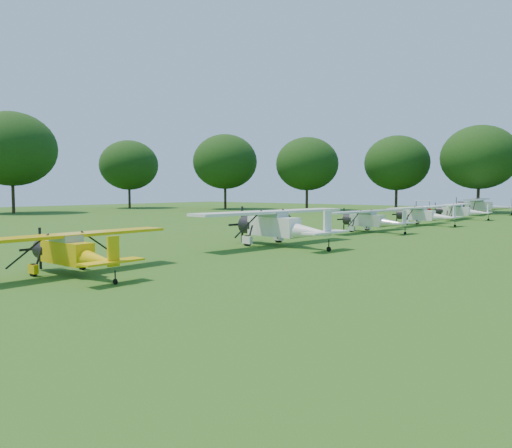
{
  "coord_description": "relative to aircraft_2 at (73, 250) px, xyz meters",
  "views": [
    {
      "loc": [
        18.68,
        -21.4,
        3.46
      ],
      "look_at": [
        0.18,
        1.5,
        1.4
      ],
      "focal_mm": 35.0,
      "sensor_mm": 36.0,
      "label": 1
    }
  ],
  "objects": [
    {
      "name": "ground",
      "position": [
        -0.59,
        10.64,
        -1.06
      ],
      "size": [
        160.0,
        160.0,
        0.0
      ],
      "primitive_type": "plane",
      "color": "#1C4C13",
      "rests_on": "ground"
    },
    {
      "name": "tree_belt",
      "position": [
        2.98,
        10.81,
        6.97
      ],
      "size": [
        137.36,
        130.27,
        14.52
      ],
      "color": "#322213",
      "rests_on": "ground"
    },
    {
      "name": "aircraft_2",
      "position": [
        0.0,
        0.0,
        0.0
      ],
      "size": [
        5.76,
        9.15,
        1.81
      ],
      "rotation": [
        0.0,
        0.0,
        -0.01
      ],
      "color": "#E5BB09",
      "rests_on": "ground"
    },
    {
      "name": "aircraft_3",
      "position": [
        0.29,
        13.63,
        0.31
      ],
      "size": [
        7.5,
        11.92,
        2.34
      ],
      "rotation": [
        0.0,
        0.0,
        -0.12
      ],
      "color": "white",
      "rests_on": "ground"
    },
    {
      "name": "aircraft_4",
      "position": [
        0.2,
        26.24,
        0.04
      ],
      "size": [
        6.04,
        9.59,
        1.88
      ],
      "rotation": [
        0.0,
        0.0,
        -0.12
      ],
      "color": "silver",
      "rests_on": "ground"
    },
    {
      "name": "aircraft_5",
      "position": [
        0.63,
        36.44,
        0.07
      ],
      "size": [
        6.15,
        9.8,
        1.93
      ],
      "rotation": [
        0.0,
        0.0,
        -0.08
      ],
      "color": "white",
      "rests_on": "ground"
    },
    {
      "name": "aircraft_6",
      "position": [
        0.53,
        48.04,
        0.06
      ],
      "size": [
        6.1,
        9.72,
        1.91
      ],
      "rotation": [
        0.0,
        0.0,
        0.07
      ],
      "color": "white",
      "rests_on": "ground"
    },
    {
      "name": "aircraft_7",
      "position": [
        -0.67,
        61.87,
        0.3
      ],
      "size": [
        7.45,
        11.85,
        2.33
      ],
      "rotation": [
        0.0,
        0.0,
        0.11
      ],
      "color": "silver",
      "rests_on": "ground"
    },
    {
      "name": "golf_cart",
      "position": [
        -7.13,
        56.85,
        -0.42
      ],
      "size": [
        2.52,
        1.99,
        1.89
      ],
      "rotation": [
        0.0,
        0.0,
        0.35
      ],
      "color": "#A50C0B",
      "rests_on": "ground"
    }
  ]
}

